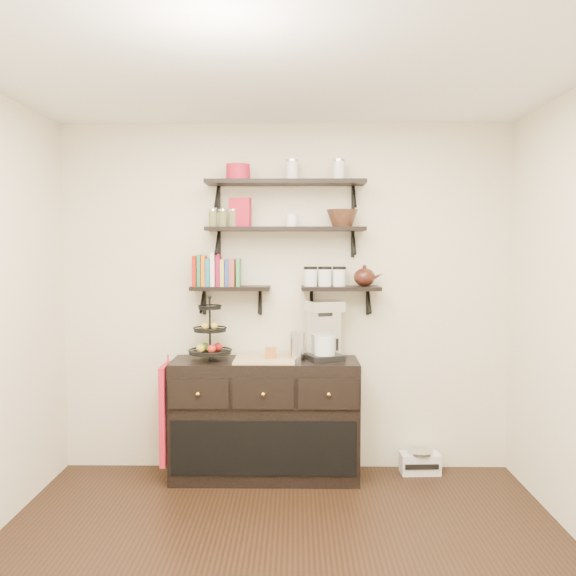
{
  "coord_description": "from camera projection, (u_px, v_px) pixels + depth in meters",
  "views": [
    {
      "loc": [
        0.08,
        -3.01,
        1.74
      ],
      "look_at": [
        0.02,
        1.15,
        1.47
      ],
      "focal_mm": 38.0,
      "sensor_mm": 36.0,
      "label": 1
    }
  ],
  "objects": [
    {
      "name": "shelf_low_right",
      "position": [
        341.0,
        289.0,
        4.65
      ],
      "size": [
        0.6,
        0.25,
        0.23
      ],
      "color": "black",
      "rests_on": "back_wall"
    },
    {
      "name": "cookbooks",
      "position": [
        219.0,
        271.0,
        4.65
      ],
      "size": [
        0.36,
        0.15,
        0.26
      ],
      "color": "#A3190C",
      "rests_on": "shelf_low_left"
    },
    {
      "name": "shelf_low_left",
      "position": [
        231.0,
        289.0,
        4.66
      ],
      "size": [
        0.6,
        0.25,
        0.23
      ],
      "color": "black",
      "rests_on": "back_wall"
    },
    {
      "name": "fruit_stand",
      "position": [
        210.0,
        339.0,
        4.57
      ],
      "size": [
        0.32,
        0.32,
        0.47
      ],
      "rotation": [
        0.0,
        0.0,
        0.2
      ],
      "color": "black",
      "rests_on": "sideboard"
    },
    {
      "name": "apron",
      "position": [
        166.0,
        413.0,
        4.51
      ],
      "size": [
        0.04,
        0.31,
        0.73
      ],
      "primitive_type": "cube",
      "color": "#A8121D",
      "rests_on": "sideboard"
    },
    {
      "name": "back_wall",
      "position": [
        286.0,
        298.0,
        4.78
      ],
      "size": [
        3.5,
        0.02,
        2.7
      ],
      "primitive_type": "cube",
      "color": "#EAE4C6",
      "rests_on": "ground"
    },
    {
      "name": "red_pot",
      "position": [
        238.0,
        172.0,
        4.58
      ],
      "size": [
        0.18,
        0.18,
        0.12
      ],
      "primitive_type": "cylinder",
      "color": "#AB132C",
      "rests_on": "shelf_top"
    },
    {
      "name": "teapot",
      "position": [
        364.0,
        275.0,
        4.64
      ],
      "size": [
        0.25,
        0.22,
        0.16
      ],
      "primitive_type": null,
      "rotation": [
        0.0,
        0.0,
        -0.26
      ],
      "color": "#34150F",
      "rests_on": "shelf_low_right"
    },
    {
      "name": "coffee_maker",
      "position": [
        324.0,
        331.0,
        4.59
      ],
      "size": [
        0.3,
        0.3,
        0.45
      ],
      "rotation": [
        0.0,
        0.0,
        0.32
      ],
      "color": "black",
      "rests_on": "sideboard"
    },
    {
      "name": "shelf_mid",
      "position": [
        286.0,
        229.0,
        4.61
      ],
      "size": [
        1.2,
        0.27,
        0.23
      ],
      "color": "black",
      "rests_on": "back_wall"
    },
    {
      "name": "ceiling",
      "position": [
        280.0,
        50.0,
        2.94
      ],
      "size": [
        3.5,
        3.5,
        0.02
      ],
      "primitive_type": "cube",
      "color": "white",
      "rests_on": "back_wall"
    },
    {
      "name": "ramekins",
      "position": [
        292.0,
        221.0,
        4.6
      ],
      "size": [
        0.09,
        0.09,
        0.1
      ],
      "primitive_type": "cylinder",
      "color": "white",
      "rests_on": "shelf_mid"
    },
    {
      "name": "thermal_carafe",
      "position": [
        297.0,
        346.0,
        4.54
      ],
      "size": [
        0.11,
        0.11,
        0.22
      ],
      "primitive_type": "cylinder",
      "color": "silver",
      "rests_on": "sideboard"
    },
    {
      "name": "shelf_top",
      "position": [
        286.0,
        183.0,
        4.59
      ],
      "size": [
        1.2,
        0.27,
        0.23
      ],
      "color": "black",
      "rests_on": "back_wall"
    },
    {
      "name": "recipe_box",
      "position": [
        240.0,
        212.0,
        4.6
      ],
      "size": [
        0.17,
        0.09,
        0.22
      ],
      "primitive_type": "cube",
      "rotation": [
        0.0,
        0.0,
        -0.23
      ],
      "color": "#AB132C",
      "rests_on": "shelf_mid"
    },
    {
      "name": "candle",
      "position": [
        271.0,
        353.0,
        4.57
      ],
      "size": [
        0.08,
        0.08,
        0.08
      ],
      "primitive_type": "cube",
      "color": "#9E5A24",
      "rests_on": "sideboard"
    },
    {
      "name": "radio",
      "position": [
        420.0,
        462.0,
        4.7
      ],
      "size": [
        0.31,
        0.21,
        0.18
      ],
      "rotation": [
        0.0,
        0.0,
        0.04
      ],
      "color": "silver",
      "rests_on": "floor"
    },
    {
      "name": "sideboard",
      "position": [
        265.0,
        419.0,
        4.6
      ],
      "size": [
        1.4,
        0.5,
        0.92
      ],
      "color": "black",
      "rests_on": "floor"
    },
    {
      "name": "walnut_bowl",
      "position": [
        342.0,
        218.0,
        4.6
      ],
      "size": [
        0.24,
        0.24,
        0.13
      ],
      "primitive_type": null,
      "color": "black",
      "rests_on": "shelf_mid"
    },
    {
      "name": "glass_canisters",
      "position": [
        325.0,
        278.0,
        4.64
      ],
      "size": [
        0.32,
        0.1,
        0.13
      ],
      "color": "silver",
      "rests_on": "shelf_low_right"
    }
  ]
}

